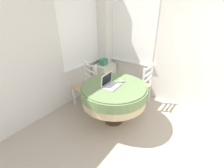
# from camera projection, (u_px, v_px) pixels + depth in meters

# --- Properties ---
(corner_room_shell) EXTENTS (4.27, 5.02, 2.55)m
(corner_room_shell) POSITION_uv_depth(u_px,v_px,m) (126.00, 50.00, 2.71)
(corner_room_shell) COLOR silver
(corner_room_shell) RESTS_ON ground_plane
(round_dining_table) EXTENTS (1.17, 1.17, 0.77)m
(round_dining_table) POSITION_uv_depth(u_px,v_px,m) (114.00, 93.00, 2.64)
(round_dining_table) COLOR #4C3D2D
(round_dining_table) RESTS_ON ground_plane
(laptop) EXTENTS (0.32, 0.24, 0.22)m
(laptop) POSITION_uv_depth(u_px,v_px,m) (110.00, 84.00, 2.53)
(laptop) COLOR silver
(laptop) RESTS_ON round_dining_table
(computer_mouse) EXTENTS (0.06, 0.09, 0.05)m
(computer_mouse) POSITION_uv_depth(u_px,v_px,m) (122.00, 81.00, 2.69)
(computer_mouse) COLOR white
(computer_mouse) RESTS_ON round_dining_table
(cell_phone) EXTENTS (0.10, 0.12, 0.01)m
(cell_phone) POSITION_uv_depth(u_px,v_px,m) (122.00, 80.00, 2.75)
(cell_phone) COLOR #B2B7BC
(cell_phone) RESTS_ON round_dining_table
(dining_chair_near_back_window) EXTENTS (0.45, 0.45, 0.95)m
(dining_chair_near_back_window) POSITION_uv_depth(u_px,v_px,m) (86.00, 86.00, 3.22)
(dining_chair_near_back_window) COLOR tan
(dining_chair_near_back_window) RESTS_ON ground_plane
(dining_chair_near_right_window) EXTENTS (0.43, 0.43, 0.95)m
(dining_chair_near_right_window) POSITION_uv_depth(u_px,v_px,m) (141.00, 86.00, 3.23)
(dining_chair_near_right_window) COLOR tan
(dining_chair_near_right_window) RESTS_ON ground_plane
(corner_cabinet) EXTENTS (0.57, 0.42, 0.68)m
(corner_cabinet) POSITION_uv_depth(u_px,v_px,m) (105.00, 76.00, 3.99)
(corner_cabinet) COLOR silver
(corner_cabinet) RESTS_ON ground_plane
(storage_box) EXTENTS (0.18, 0.14, 0.15)m
(storage_box) POSITION_uv_depth(u_px,v_px,m) (104.00, 62.00, 3.74)
(storage_box) COLOR #387A5B
(storage_box) RESTS_ON corner_cabinet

